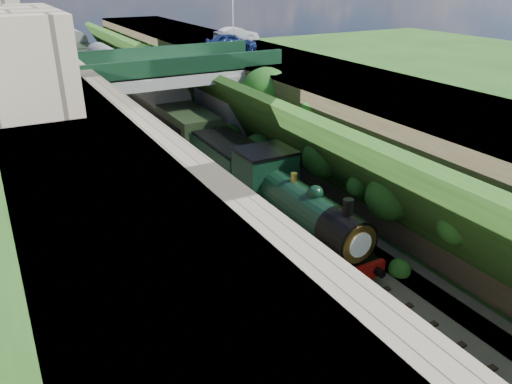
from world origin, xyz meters
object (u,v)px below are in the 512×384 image
Objects in this scene: lamppost at (234,8)px; car_blue at (231,42)px; tender at (229,166)px; locomotive at (295,209)px; car_silver at (236,35)px; road_bridge at (171,96)px; tree at (266,96)px.

car_blue is at bearing -125.81° from lamppost.
tender is at bearing 171.06° from car_blue.
locomotive is at bearing -90.00° from tender.
tender is at bearing 154.92° from car_silver.
locomotive is 7.37m from tender.
tender is at bearing -88.39° from road_bridge.
locomotive is 1.70× the size of tender.
lamppost is 0.59× the size of locomotive.
tender is (-9.63, -18.21, -5.31)m from car_silver.
lamppost is at bearing 33.89° from road_bridge.
car_silver is 21.27m from tender.
tree is at bearing 38.70° from tender.
lamppost is 1.45× the size of car_silver.
car_silver is (4.92, 14.43, 2.29)m from tree.
lamppost reaches higher than car_blue.
car_blue is 22.14m from locomotive.
car_silver is 27.79m from locomotive.
lamppost is 1.00× the size of tender.
car_blue is at bearing 152.35° from car_silver.
car_silver is 0.41× the size of locomotive.
road_bridge is at bearing 90.89° from locomotive.
tree is 9.83m from car_blue.
locomotive is (-6.65, -20.49, -5.09)m from car_blue.
car_blue is 0.72× the size of tender.
tree is 1.59× the size of car_silver.
lamppost reaches higher than locomotive.
tree is 15.42m from car_silver.
car_blue reaches higher than road_bridge.
tree is 1.53× the size of car_blue.
road_bridge is 3.71× the size of car_blue.
tree is 0.65× the size of locomotive.
locomotive is at bearing -112.94° from tree.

